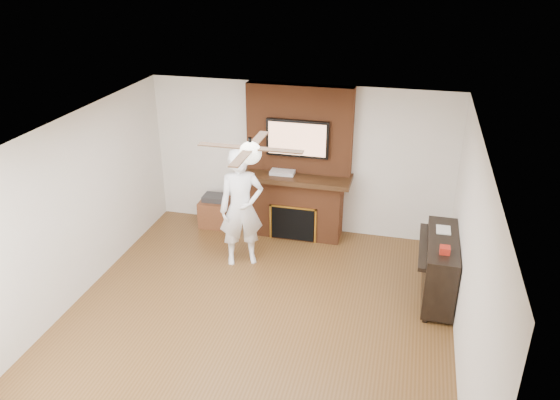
% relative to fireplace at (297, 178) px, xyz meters
% --- Properties ---
extents(room_shell, '(5.36, 5.86, 2.86)m').
position_rel_fireplace_xyz_m(room_shell, '(0.00, -2.55, 0.25)').
color(room_shell, '#553619').
rests_on(room_shell, ground).
extents(fireplace, '(1.78, 0.64, 2.50)m').
position_rel_fireplace_xyz_m(fireplace, '(0.00, 0.00, 0.00)').
color(fireplace, brown).
rests_on(fireplace, ground).
extents(tv, '(1.00, 0.08, 0.60)m').
position_rel_fireplace_xyz_m(tv, '(0.00, -0.05, 0.68)').
color(tv, black).
rests_on(tv, fireplace).
extents(ceiling_fan, '(1.21, 1.21, 0.31)m').
position_rel_fireplace_xyz_m(ceiling_fan, '(-0.00, -2.55, 1.34)').
color(ceiling_fan, black).
rests_on(ceiling_fan, room_shell).
extents(person, '(0.79, 0.68, 1.81)m').
position_rel_fireplace_xyz_m(person, '(-0.60, -1.13, -0.09)').
color(person, white).
rests_on(person, ground).
extents(side_table, '(0.49, 0.49, 0.56)m').
position_rel_fireplace_xyz_m(side_table, '(-1.44, -0.07, -0.74)').
color(side_table, brown).
rests_on(side_table, ground).
extents(piano, '(0.52, 1.37, 0.98)m').
position_rel_fireplace_xyz_m(piano, '(2.28, -1.37, -0.52)').
color(piano, black).
rests_on(piano, ground).
extents(cable_box, '(0.39, 0.23, 0.06)m').
position_rel_fireplace_xyz_m(cable_box, '(-0.23, -0.10, 0.11)').
color(cable_box, silver).
rests_on(cable_box, fireplace).
extents(candle_green, '(0.07, 0.07, 0.09)m').
position_rel_fireplace_xyz_m(candle_green, '(-0.01, -0.18, -0.95)').
color(candle_green, '#3D8736').
rests_on(candle_green, ground).
extents(candle_cream, '(0.08, 0.08, 0.10)m').
position_rel_fireplace_xyz_m(candle_cream, '(0.10, -0.18, -0.94)').
color(candle_cream, '#F8F3C5').
rests_on(candle_cream, ground).
extents(candle_blue, '(0.06, 0.06, 0.09)m').
position_rel_fireplace_xyz_m(candle_blue, '(0.22, -0.22, -0.95)').
color(candle_blue, '#324097').
rests_on(candle_blue, ground).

